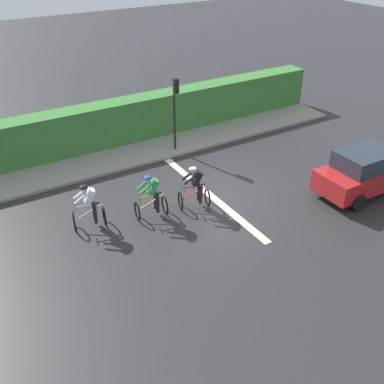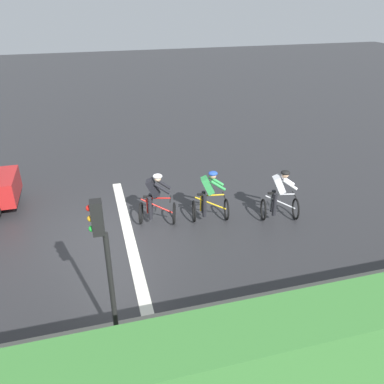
# 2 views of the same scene
# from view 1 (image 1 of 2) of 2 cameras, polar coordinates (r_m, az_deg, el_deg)

# --- Properties ---
(ground_plane) EXTENTS (80.00, 80.00, 0.00)m
(ground_plane) POSITION_cam_1_polar(r_m,az_deg,el_deg) (17.72, 3.66, 0.02)
(ground_plane) COLOR #28282B
(sidewalk_kerb) EXTENTS (2.80, 22.29, 0.12)m
(sidewalk_kerb) POSITION_cam_1_polar(r_m,az_deg,el_deg) (20.71, -8.70, 4.76)
(sidewalk_kerb) COLOR gray
(sidewalk_kerb) RESTS_ON ground
(stone_wall_low) EXTENTS (0.44, 22.29, 0.43)m
(stone_wall_low) POSITION_cam_1_polar(r_m,az_deg,el_deg) (21.40, -9.70, 6.04)
(stone_wall_low) COLOR gray
(stone_wall_low) RESTS_ON ground
(hedge_wall) EXTENTS (1.10, 22.29, 2.05)m
(hedge_wall) POSITION_cam_1_polar(r_m,az_deg,el_deg) (21.34, -10.20, 8.29)
(hedge_wall) COLOR #387533
(hedge_wall) RESTS_ON ground
(road_marking_stop_line) EXTENTS (7.00, 0.30, 0.01)m
(road_marking_stop_line) POSITION_cam_1_polar(r_m,az_deg,el_deg) (17.48, 2.33, -0.40)
(road_marking_stop_line) COLOR silver
(road_marking_stop_line) RESTS_ON ground
(cyclist_lead) EXTENTS (0.90, 1.21, 1.66)m
(cyclist_lead) POSITION_cam_1_polar(r_m,az_deg,el_deg) (15.70, -12.78, -1.85)
(cyclist_lead) COLOR black
(cyclist_lead) RESTS_ON ground
(cyclist_second) EXTENTS (0.84, 1.17, 1.66)m
(cyclist_second) POSITION_cam_1_polar(r_m,az_deg,el_deg) (15.92, -5.07, -0.63)
(cyclist_second) COLOR black
(cyclist_second) RESTS_ON ground
(cyclist_mid) EXTENTS (0.96, 1.23, 1.66)m
(cyclist_mid) POSITION_cam_1_polar(r_m,az_deg,el_deg) (16.38, 0.39, 0.50)
(cyclist_mid) COLOR black
(cyclist_mid) RESTS_ON ground
(car_red) EXTENTS (1.91, 4.11, 1.76)m
(car_red) POSITION_cam_1_polar(r_m,az_deg,el_deg) (18.53, 20.94, 2.44)
(car_red) COLOR #B21E1E
(car_red) RESTS_ON ground
(traffic_light_near_crossing) EXTENTS (0.21, 0.31, 3.34)m
(traffic_light_near_crossing) POSITION_cam_1_polar(r_m,az_deg,el_deg) (20.03, -2.09, 10.92)
(traffic_light_near_crossing) COLOR black
(traffic_light_near_crossing) RESTS_ON ground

